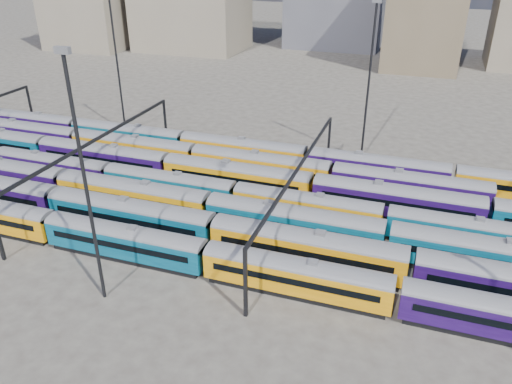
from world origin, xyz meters
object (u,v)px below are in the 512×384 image
(rake_0, at_px, (296,273))
(mast_2, at_px, (84,176))
(rake_1, at_px, (307,245))
(rake_2, at_px, (63,181))

(rake_0, height_order, mast_2, mast_2)
(rake_1, distance_m, rake_2, 36.84)
(rake_2, bearing_deg, rake_1, -7.80)
(rake_0, distance_m, rake_2, 37.97)
(rake_0, distance_m, mast_2, 23.03)
(rake_2, bearing_deg, mast_2, -43.60)
(rake_0, relative_size, mast_2, 3.96)
(rake_1, bearing_deg, rake_0, -88.44)
(mast_2, bearing_deg, rake_0, 20.44)
(rake_1, height_order, rake_2, rake_1)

